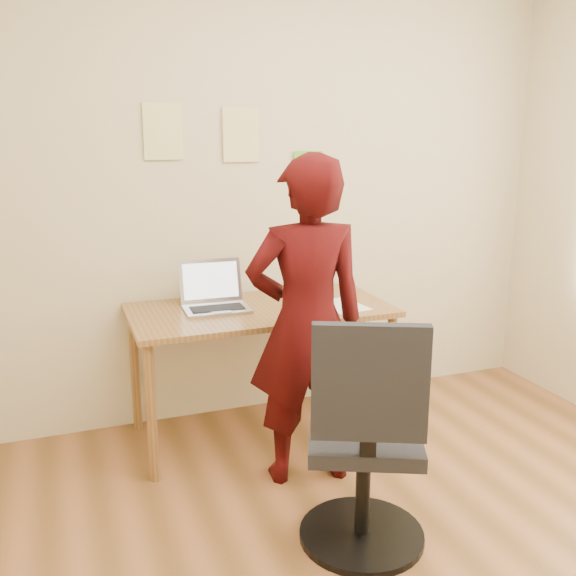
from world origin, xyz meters
name	(u,v)px	position (x,y,z in m)	size (l,w,h in m)	color
room	(446,231)	(0.00, 0.00, 1.35)	(3.58, 3.58, 2.78)	brown
desk	(260,323)	(-0.21, 1.38, 0.65)	(1.40, 0.70, 0.74)	olive
laptop	(214,299)	(-0.45, 1.46, 0.79)	(0.36, 0.32, 0.25)	#B4B4BB
paper_sheet	(342,305)	(0.22, 1.26, 0.74)	(0.21, 0.29, 0.00)	white
phone	(301,314)	(-0.06, 1.17, 0.75)	(0.12, 0.15, 0.01)	black
wall_note_left	(163,131)	(-0.63, 1.74, 1.67)	(0.21, 0.00, 0.30)	#E7DE8A
wall_note_mid	(241,135)	(-0.20, 1.74, 1.65)	(0.21, 0.00, 0.30)	#E7DE8A
wall_note_right	(308,172)	(0.21, 1.74, 1.43)	(0.18, 0.00, 0.24)	#56BD2A
office_chair	(365,452)	(-0.14, 0.25, 0.43)	(0.59, 0.60, 1.01)	black
person	(307,323)	(-0.15, 0.87, 0.79)	(0.58, 0.38, 1.59)	#350707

